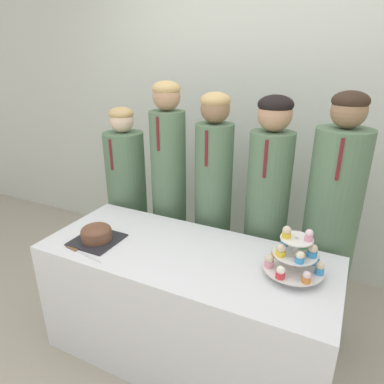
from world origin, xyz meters
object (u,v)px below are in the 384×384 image
Objects in this scene: cupcake_stand at (295,256)px; student_4 at (328,234)px; student_2 at (213,210)px; student_1 at (169,198)px; student_3 at (265,221)px; cake_knife at (78,251)px; student_0 at (128,204)px; round_cake at (96,234)px.

student_4 is at bearing 76.48° from cupcake_stand.
cupcake_stand is 0.79m from student_2.
cupcake_stand is 0.19× the size of student_1.
student_4 reaches higher than student_3.
student_0 is (-0.24, 0.78, -0.07)m from cake_knife.
cake_knife is at bearing -99.73° from student_1.
student_4 reaches higher than cake_knife.
student_4 is (0.11, 0.48, -0.09)m from cupcake_stand.
student_2 is (0.34, -0.00, -0.03)m from student_1.
student_4 is (1.09, 0.00, -0.03)m from student_1.
cupcake_stand reaches higher than round_cake.
student_0 is 1.08m from student_3.
student_1 is 0.71m from student_3.
round_cake is 1.11m from cupcake_stand.
round_cake is 1.37m from student_4.
student_3 is at bearing 0.00° from student_0.
student_3 is at bearing 51.89° from cake_knife.
student_3 is (0.37, 0.00, 0.00)m from student_2.
student_3 is at bearing 0.00° from student_2.
round_cake is at bearing -100.78° from student_1.
cake_knife is 0.19× the size of student_2.
cake_knife is at bearing -147.37° from student_4.
cake_knife is (-0.01, -0.14, -0.04)m from round_cake.
student_1 is at bearing -180.00° from student_4.
student_0 reaches higher than cake_knife.
student_2 is at bearing 54.11° from round_cake.
student_3 is 0.98× the size of student_4.
round_cake is 0.15m from cake_knife.
student_1 is at bearing 89.24° from cake_knife.
student_0 reaches higher than cupcake_stand.
round_cake is 1.04m from student_3.
student_2 and student_3 have the same top height.
student_1 is (0.12, 0.64, 0.01)m from round_cake.
cake_knife is 0.18× the size of student_4.
student_1 reaches higher than round_cake.
cake_knife is 0.79m from student_1.
student_2 is 0.75m from student_4.
round_cake is at bearing -142.34° from student_3.
cupcake_stand reaches higher than cake_knife.
student_4 is at bearing 0.00° from student_0.
student_2 is at bearing -0.00° from student_0.
cupcake_stand is 0.21× the size of student_0.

